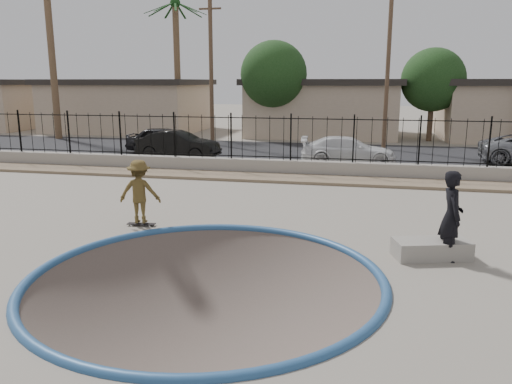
{
  "coord_description": "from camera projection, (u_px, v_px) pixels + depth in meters",
  "views": [
    {
      "loc": [
        2.87,
        -9.72,
        3.76
      ],
      "look_at": [
        0.35,
        2.0,
        1.09
      ],
      "focal_mm": 35.0,
      "sensor_mm": 36.0,
      "label": 1
    }
  ],
  "objects": [
    {
      "name": "car_c",
      "position": [
        348.0,
        150.0,
        22.87
      ],
      "size": [
        4.45,
        2.14,
        1.25
      ],
      "primitive_type": "imported",
      "rotation": [
        0.0,
        0.0,
        1.66
      ],
      "color": "white",
      "rests_on": "street"
    },
    {
      "name": "videographer",
      "position": [
        451.0,
        216.0,
        10.57
      ],
      "size": [
        0.54,
        0.75,
        1.94
      ],
      "primitive_type": "imported",
      "rotation": [
        0.0,
        0.0,
        1.68
      ],
      "color": "black",
      "rests_on": "ground"
    },
    {
      "name": "retaining_wall",
      "position": [
        290.0,
        168.0,
        20.45
      ],
      "size": [
        42.0,
        0.45,
        0.6
      ],
      "primitive_type": "cube",
      "color": "gray",
      "rests_on": "ground"
    },
    {
      "name": "skater",
      "position": [
        140.0,
        195.0,
        13.09
      ],
      "size": [
        1.17,
        0.79,
        1.67
      ],
      "primitive_type": "imported",
      "rotation": [
        0.0,
        0.0,
        3.31
      ],
      "color": "brown",
      "rests_on": "ground"
    },
    {
      "name": "car_a",
      "position": [
        165.0,
        140.0,
        26.36
      ],
      "size": [
        4.13,
        1.81,
        1.38
      ],
      "primitive_type": "imported",
      "rotation": [
        0.0,
        0.0,
        1.61
      ],
      "color": "black",
      "rests_on": "street"
    },
    {
      "name": "street_tree_left",
      "position": [
        274.0,
        75.0,
        32.34
      ],
      "size": [
        4.32,
        4.32,
        6.36
      ],
      "color": "#473323",
      "rests_on": "ground"
    },
    {
      "name": "house_center",
      "position": [
        324.0,
        107.0,
        35.54
      ],
      "size": [
        10.6,
        8.6,
        3.9
      ],
      "color": "tan",
      "rests_on": "ground"
    },
    {
      "name": "house_west",
      "position": [
        129.0,
        105.0,
        38.63
      ],
      "size": [
        11.6,
        8.6,
        3.9
      ],
      "color": "tan",
      "rests_on": "ground"
    },
    {
      "name": "utility_pole_mid",
      "position": [
        388.0,
        59.0,
        26.92
      ],
      "size": [
        1.7,
        0.24,
        9.5
      ],
      "color": "#473323",
      "rests_on": "ground"
    },
    {
      "name": "ground",
      "position": [
        295.0,
        192.0,
        22.38
      ],
      "size": [
        120.0,
        120.0,
        2.2
      ],
      "primitive_type": "cube",
      "color": "gray",
      "rests_on": "ground"
    },
    {
      "name": "coping_ring",
      "position": [
        206.0,
        278.0,
        9.73
      ],
      "size": [
        7.04,
        7.04,
        0.2
      ],
      "primitive_type": "torus",
      "color": "#264E7D",
      "rests_on": "ground"
    },
    {
      "name": "fence",
      "position": [
        291.0,
        138.0,
        20.19
      ],
      "size": [
        40.0,
        0.04,
        1.8
      ],
      "color": "black",
      "rests_on": "retaining_wall"
    },
    {
      "name": "utility_pole_left",
      "position": [
        211.0,
        65.0,
        29.03
      ],
      "size": [
        1.7,
        0.24,
        9.0
      ],
      "color": "#473323",
      "rests_on": "ground"
    },
    {
      "name": "street",
      "position": [
        308.0,
        152.0,
        26.9
      ],
      "size": [
        90.0,
        8.0,
        0.04
      ],
      "primitive_type": "cube",
      "color": "black",
      "rests_on": "ground"
    },
    {
      "name": "bowl_pit",
      "position": [
        206.0,
        278.0,
        9.73
      ],
      "size": [
        6.84,
        6.84,
        1.8
      ],
      "primitive_type": null,
      "color": "#4A3E38",
      "rests_on": "ground"
    },
    {
      "name": "rock_strip",
      "position": [
        286.0,
        178.0,
        19.45
      ],
      "size": [
        42.0,
        1.6,
        0.11
      ],
      "primitive_type": "cube",
      "color": "#8E755D",
      "rests_on": "ground"
    },
    {
      "name": "concrete_ledge",
      "position": [
        431.0,
        249.0,
        10.83
      ],
      "size": [
        1.73,
        1.12,
        0.4
      ],
      "primitive_type": "cube",
      "rotation": [
        0.0,
        0.0,
        0.28
      ],
      "color": "gray",
      "rests_on": "ground"
    },
    {
      "name": "palm_left",
      "position": [
        48.0,
        13.0,
        31.54
      ],
      "size": [
        2.3,
        2.3,
        11.3
      ],
      "color": "brown",
      "rests_on": "ground"
    },
    {
      "name": "car_b",
      "position": [
        178.0,
        145.0,
        24.56
      ],
      "size": [
        4.14,
        1.62,
        1.34
      ],
      "primitive_type": "imported",
      "rotation": [
        0.0,
        0.0,
        1.52
      ],
      "color": "black",
      "rests_on": "street"
    },
    {
      "name": "skateboard",
      "position": [
        141.0,
        224.0,
        13.26
      ],
      "size": [
        0.76,
        0.26,
        0.06
      ],
      "rotation": [
        0.0,
        0.0,
        0.09
      ],
      "color": "black",
      "rests_on": "ground"
    },
    {
      "name": "palm_mid",
      "position": [
        176.0,
        38.0,
        34.19
      ],
      "size": [
        2.3,
        2.3,
        9.3
      ],
      "color": "brown",
      "rests_on": "ground"
    },
    {
      "name": "street_tree_mid",
      "position": [
        433.0,
        80.0,
        31.31
      ],
      "size": [
        3.96,
        3.96,
        5.83
      ],
      "color": "#473323",
      "rests_on": "ground"
    }
  ]
}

